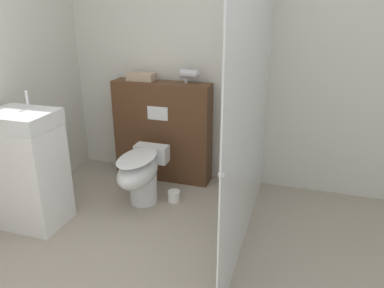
{
  "coord_description": "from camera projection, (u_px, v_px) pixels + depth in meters",
  "views": [
    {
      "loc": [
        0.87,
        -1.58,
        1.83
      ],
      "look_at": [
        -0.03,
        1.26,
        0.69
      ],
      "focal_mm": 35.0,
      "sensor_mm": 36.0,
      "label": 1
    }
  ],
  "objects": [
    {
      "name": "wall_back",
      "position": [
        221.0,
        63.0,
        3.75
      ],
      "size": [
        8.0,
        0.06,
        2.5
      ],
      "color": "silver",
      "rests_on": "ground_plane"
    },
    {
      "name": "partition_panel",
      "position": [
        163.0,
        131.0,
        3.99
      ],
      "size": [
        1.04,
        0.24,
        1.06
      ],
      "color": "#51331E",
      "rests_on": "ground_plane"
    },
    {
      "name": "shower_glass",
      "position": [
        252.0,
        115.0,
        2.77
      ],
      "size": [
        0.04,
        2.01,
        2.08
      ],
      "color": "silver",
      "rests_on": "ground_plane"
    },
    {
      "name": "toilet",
      "position": [
        141.0,
        173.0,
        3.51
      ],
      "size": [
        0.33,
        0.68,
        0.52
      ],
      "color": "white",
      "rests_on": "ground_plane"
    },
    {
      "name": "sink_vanity",
      "position": [
        28.0,
        169.0,
        3.14
      ],
      "size": [
        0.54,
        0.43,
        1.15
      ],
      "color": "white",
      "rests_on": "ground_plane"
    },
    {
      "name": "hair_drier",
      "position": [
        190.0,
        74.0,
        3.71
      ],
      "size": [
        0.2,
        0.08,
        0.14
      ],
      "color": "#B7B7BC",
      "rests_on": "partition_panel"
    },
    {
      "name": "folded_towel",
      "position": [
        141.0,
        77.0,
        3.86
      ],
      "size": [
        0.28,
        0.16,
        0.08
      ],
      "color": "tan",
      "rests_on": "partition_panel"
    },
    {
      "name": "spare_toilet_roll",
      "position": [
        174.0,
        196.0,
        3.65
      ],
      "size": [
        0.12,
        0.12,
        0.11
      ],
      "color": "white",
      "rests_on": "ground_plane"
    }
  ]
}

